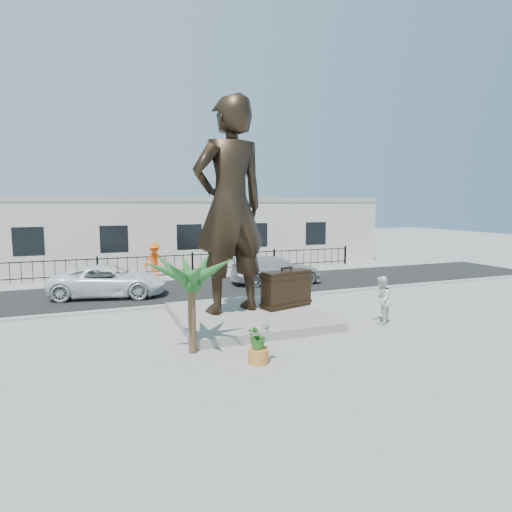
{
  "coord_description": "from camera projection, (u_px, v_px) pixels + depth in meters",
  "views": [
    {
      "loc": [
        -5.82,
        -12.93,
        4.25
      ],
      "look_at": [
        0.0,
        2.0,
        2.3
      ],
      "focal_mm": 30.0,
      "sensor_mm": 36.0,
      "label": 1
    }
  ],
  "objects": [
    {
      "name": "plinth",
      "position": [
        248.0,
        316.0,
        15.76
      ],
      "size": [
        5.2,
        5.2,
        0.3
      ],
      "primitive_type": "cube",
      "color": "gray",
      "rests_on": "ground"
    },
    {
      "name": "car_white",
      "position": [
        109.0,
        281.0,
        19.69
      ],
      "size": [
        5.58,
        3.52,
        1.44
      ],
      "primitive_type": "imported",
      "rotation": [
        0.0,
        0.0,
        1.34
      ],
      "color": "white",
      "rests_on": "street"
    },
    {
      "name": "building",
      "position": [
        179.0,
        233.0,
        30.03
      ],
      "size": [
        28.0,
        7.0,
        4.4
      ],
      "primitive_type": "cube",
      "color": "silver",
      "rests_on": "ground"
    },
    {
      "name": "far_sidewalk",
      "position": [
        196.0,
        275.0,
        25.66
      ],
      "size": [
        40.0,
        2.5,
        0.02
      ],
      "primitive_type": "cube",
      "color": "#9E9991",
      "rests_on": "ground"
    },
    {
      "name": "street",
      "position": [
        214.0,
        287.0,
        21.97
      ],
      "size": [
        40.0,
        7.0,
        0.01
      ],
      "primitive_type": "cube",
      "color": "black",
      "rests_on": "ground"
    },
    {
      "name": "car_silver",
      "position": [
        276.0,
        270.0,
        23.02
      ],
      "size": [
        5.1,
        2.48,
        1.43
      ],
      "primitive_type": "imported",
      "rotation": [
        0.0,
        0.0,
        1.47
      ],
      "color": "#A2A3A6",
      "rests_on": "street"
    },
    {
      "name": "planter",
      "position": [
        258.0,
        356.0,
        11.48
      ],
      "size": [
        0.56,
        0.56,
        0.4
      ],
      "primitive_type": "cylinder",
      "color": "#BF7832",
      "rests_on": "ground"
    },
    {
      "name": "curb",
      "position": [
        235.0,
        300.0,
        18.72
      ],
      "size": [
        40.0,
        0.25,
        0.12
      ],
      "primitive_type": "cube",
      "color": "#A5A399",
      "rests_on": "ground"
    },
    {
      "name": "worker",
      "position": [
        155.0,
        260.0,
        24.83
      ],
      "size": [
        1.42,
        1.01,
        1.98
      ],
      "primitive_type": "imported",
      "rotation": [
        0.0,
        0.0,
        0.23
      ],
      "color": "#FA590D",
      "rests_on": "far_sidewalk"
    },
    {
      "name": "ground",
      "position": [
        277.0,
        329.0,
        14.57
      ],
      "size": [
        100.0,
        100.0,
        0.0
      ],
      "primitive_type": "plane",
      "color": "#9E9991",
      "rests_on": "ground"
    },
    {
      "name": "palm_tree",
      "position": [
        193.0,
        353.0,
        12.28
      ],
      "size": [
        1.8,
        1.8,
        3.2
      ],
      "primitive_type": null,
      "color": "#1C4F1F",
      "rests_on": "ground"
    },
    {
      "name": "statue",
      "position": [
        230.0,
        206.0,
        15.4
      ],
      "size": [
        3.12,
        2.34,
        7.75
      ],
      "primitive_type": "imported",
      "rotation": [
        0.0,
        0.0,
        3.32
      ],
      "color": "black",
      "rests_on": "plinth"
    },
    {
      "name": "tourist",
      "position": [
        381.0,
        300.0,
        15.23
      ],
      "size": [
        1.05,
        1.04,
        1.71
      ],
      "primitive_type": "imported",
      "rotation": [
        0.0,
        0.0,
        3.88
      ],
      "color": "white",
      "rests_on": "ground"
    },
    {
      "name": "shrub",
      "position": [
        258.0,
        336.0,
        11.41
      ],
      "size": [
        0.77,
        0.7,
        0.72
      ],
      "primitive_type": "imported",
      "rotation": [
        0.0,
        0.0,
        0.26
      ],
      "color": "#2C6520",
      "rests_on": "planter"
    },
    {
      "name": "suitcase",
      "position": [
        286.0,
        289.0,
        16.42
      ],
      "size": [
        2.11,
        1.15,
        1.42
      ],
      "primitive_type": "cube",
      "rotation": [
        0.0,
        0.0,
        0.27
      ],
      "color": "black",
      "rests_on": "plinth"
    },
    {
      "name": "fence",
      "position": [
        192.0,
        264.0,
        26.33
      ],
      "size": [
        22.0,
        0.1,
        1.2
      ],
      "primitive_type": "cube",
      "color": "black",
      "rests_on": "ground"
    }
  ]
}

